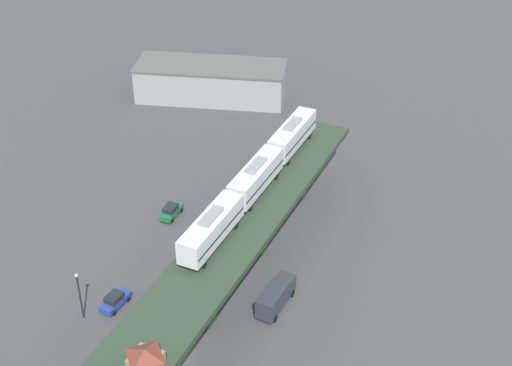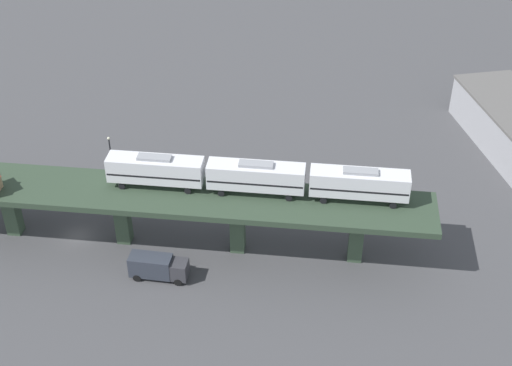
# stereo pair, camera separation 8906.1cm
# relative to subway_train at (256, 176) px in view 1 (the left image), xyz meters

# --- Properties ---
(ground_plane) EXTENTS (400.00, 400.00, 0.00)m
(ground_plane) POSITION_rel_subway_train_xyz_m (-2.70, -23.58, -10.75)
(ground_plane) COLOR #424244
(elevated_viaduct) EXTENTS (24.12, 92.07, 8.21)m
(elevated_viaduct) POSITION_rel_subway_train_xyz_m (-2.73, -23.76, -3.71)
(elevated_viaduct) COLOR #2C3D2C
(elevated_viaduct) RESTS_ON ground
(subway_train) EXTENTS (9.17, 37.13, 4.45)m
(subway_train) POSITION_rel_subway_train_xyz_m (0.00, 0.00, 0.00)
(subway_train) COLOR silver
(subway_train) RESTS_ON elevated_viaduct
(signal_hut) EXTENTS (3.73, 3.73, 3.40)m
(signal_hut) POSITION_rel_subway_train_xyz_m (-1.99, -33.42, -0.74)
(signal_hut) COLOR #8C7251
(signal_hut) RESTS_ON elevated_viaduct
(street_car_blue) EXTENTS (2.79, 4.70, 1.89)m
(street_car_blue) POSITION_rel_subway_train_xyz_m (-13.51, -17.42, -9.81)
(street_car_blue) COLOR #233D93
(street_car_blue) RESTS_ON ground
(street_car_green) EXTENTS (2.39, 4.60, 1.89)m
(street_car_green) POSITION_rel_subway_train_xyz_m (-13.60, 2.46, -9.81)
(street_car_green) COLOR #1E6638
(street_car_green) RESTS_ON ground
(delivery_truck) EXTENTS (3.71, 7.51, 3.20)m
(delivery_truck) POSITION_rel_subway_train_xyz_m (5.84, -12.37, -8.99)
(delivery_truck) COLOR #333338
(delivery_truck) RESTS_ON ground
(street_lamp) EXTENTS (0.44, 0.44, 6.94)m
(street_lamp) POSITION_rel_subway_train_xyz_m (-16.45, -20.31, -6.64)
(street_lamp) COLOR black
(street_lamp) RESTS_ON ground
(warehouse_building) EXTENTS (29.63, 13.79, 6.80)m
(warehouse_building) POSITION_rel_subway_train_xyz_m (-20.08, 41.66, -7.34)
(warehouse_building) COLOR #99999E
(warehouse_building) RESTS_ON ground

